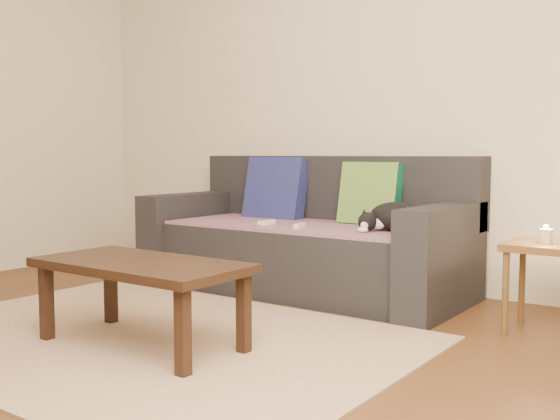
{
  "coord_description": "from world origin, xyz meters",
  "views": [
    {
      "loc": [
        2.31,
        -1.96,
        0.88
      ],
      "look_at": [
        0.05,
        1.2,
        0.55
      ],
      "focal_mm": 42.0,
      "sensor_mm": 36.0,
      "label": 1
    }
  ],
  "objects_px": {
    "sofa": "(307,243)",
    "coffee_table": "(141,272)",
    "cat": "(393,217)",
    "side_table": "(545,259)",
    "wii_remote_b": "(300,226)",
    "wii_remote_a": "(266,223)"
  },
  "relations": [
    {
      "from": "sofa",
      "to": "coffee_table",
      "type": "bearing_deg",
      "value": -86.36
    },
    {
      "from": "cat",
      "to": "side_table",
      "type": "distance_m",
      "value": 0.88
    },
    {
      "from": "coffee_table",
      "to": "sofa",
      "type": "bearing_deg",
      "value": 93.64
    },
    {
      "from": "wii_remote_a",
      "to": "coffee_table",
      "type": "distance_m",
      "value": 1.28
    },
    {
      "from": "wii_remote_b",
      "to": "coffee_table",
      "type": "distance_m",
      "value": 1.22
    },
    {
      "from": "sofa",
      "to": "coffee_table",
      "type": "xyz_separation_m",
      "value": [
        0.1,
        -1.52,
        0.04
      ]
    },
    {
      "from": "side_table",
      "to": "coffee_table",
      "type": "relative_size",
      "value": 0.45
    },
    {
      "from": "wii_remote_a",
      "to": "wii_remote_b",
      "type": "distance_m",
      "value": 0.28
    },
    {
      "from": "coffee_table",
      "to": "wii_remote_a",
      "type": "bearing_deg",
      "value": 100.25
    },
    {
      "from": "wii_remote_a",
      "to": "side_table",
      "type": "relative_size",
      "value": 0.33
    },
    {
      "from": "sofa",
      "to": "coffee_table",
      "type": "height_order",
      "value": "sofa"
    },
    {
      "from": "sofa",
      "to": "wii_remote_b",
      "type": "distance_m",
      "value": 0.37
    },
    {
      "from": "sofa",
      "to": "side_table",
      "type": "relative_size",
      "value": 4.68
    },
    {
      "from": "sofa",
      "to": "coffee_table",
      "type": "relative_size",
      "value": 2.09
    },
    {
      "from": "cat",
      "to": "wii_remote_a",
      "type": "relative_size",
      "value": 2.58
    },
    {
      "from": "wii_remote_a",
      "to": "side_table",
      "type": "distance_m",
      "value": 1.66
    },
    {
      "from": "cat",
      "to": "side_table",
      "type": "xyz_separation_m",
      "value": [
        0.86,
        -0.1,
        -0.15
      ]
    },
    {
      "from": "wii_remote_b",
      "to": "side_table",
      "type": "xyz_separation_m",
      "value": [
        1.37,
        0.11,
        -0.09
      ]
    },
    {
      "from": "cat",
      "to": "sofa",
      "type": "bearing_deg",
      "value": 159.82
    },
    {
      "from": "sofa",
      "to": "wii_remote_a",
      "type": "height_order",
      "value": "sofa"
    },
    {
      "from": "side_table",
      "to": "wii_remote_b",
      "type": "bearing_deg",
      "value": -175.47
    },
    {
      "from": "cat",
      "to": "side_table",
      "type": "bearing_deg",
      "value": -17.85
    }
  ]
}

